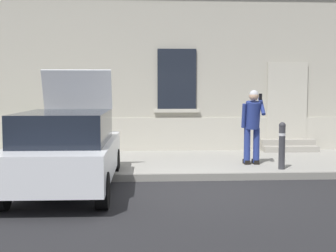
{
  "coord_description": "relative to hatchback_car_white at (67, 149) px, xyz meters",
  "views": [
    {
      "loc": [
        -0.92,
        -8.62,
        1.92
      ],
      "look_at": [
        -0.3,
        1.6,
        1.1
      ],
      "focal_mm": 49.59,
      "sensor_mm": 36.0,
      "label": 1
    }
  ],
  "objects": [
    {
      "name": "hatchback_car_white",
      "position": [
        0.0,
        0.0,
        0.0
      ],
      "size": [
        1.84,
        4.09,
        2.34
      ],
      "color": "white",
      "rests_on": "ground"
    },
    {
      "name": "curb_edge",
      "position": [
        2.3,
        0.83,
        -0.72
      ],
      "size": [
        24.0,
        0.12,
        0.15
      ],
      "primitive_type": "cube",
      "color": "gray",
      "rests_on": "ground"
    },
    {
      "name": "ground_plane",
      "position": [
        2.3,
        -0.11,
        -0.8
      ],
      "size": [
        80.0,
        80.0,
        0.0
      ],
      "primitive_type": "plane",
      "color": "#232326"
    },
    {
      "name": "bollard_near_person",
      "position": [
        4.5,
        1.24,
        -0.09
      ],
      "size": [
        0.15,
        0.15,
        1.04
      ],
      "color": "#333338",
      "rests_on": "sidewalk"
    },
    {
      "name": "building_facade",
      "position": [
        2.3,
        5.18,
        2.93
      ],
      "size": [
        24.0,
        1.52,
        7.5
      ],
      "color": "#B2AD9E",
      "rests_on": "ground"
    },
    {
      "name": "person_on_phone",
      "position": [
        3.99,
        1.89,
        0.35
      ],
      "size": [
        0.51,
        0.51,
        1.74
      ],
      "rotation": [
        0.0,
        0.0,
        -0.04
      ],
      "color": "navy",
      "rests_on": "sidewalk"
    },
    {
      "name": "entrance_stoop",
      "position": [
        5.63,
        4.22,
        -0.52
      ],
      "size": [
        1.55,
        0.64,
        0.32
      ],
      "color": "#9E998E",
      "rests_on": "sidewalk"
    },
    {
      "name": "planter_cream",
      "position": [
        -1.5,
        3.81,
        -0.19
      ],
      "size": [
        0.44,
        0.44,
        0.86
      ],
      "color": "beige",
      "rests_on": "sidewalk"
    },
    {
      "name": "sidewalk",
      "position": [
        2.3,
        2.69,
        -0.72
      ],
      "size": [
        24.0,
        3.6,
        0.15
      ],
      "primitive_type": "cube",
      "color": "#99968E",
      "rests_on": "ground"
    }
  ]
}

